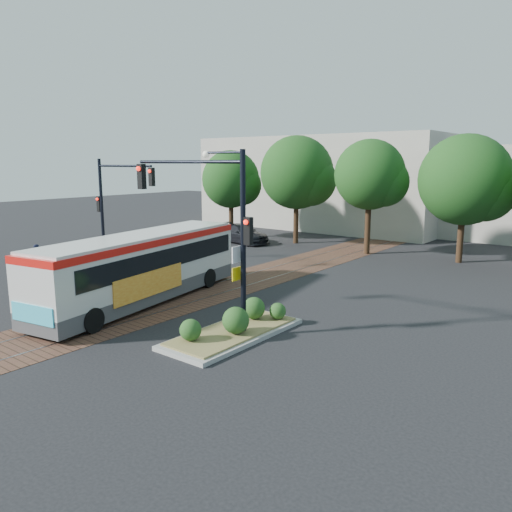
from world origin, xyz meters
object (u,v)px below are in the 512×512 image
Objects in this scene: signal_pole_main at (215,212)px; officer at (38,259)px; traffic_island at (235,326)px; city_bus at (142,265)px; parked_car at (241,234)px; signal_pole_left at (113,197)px.

officer is at bearing 176.87° from signal_pole_main.
traffic_island is at bearing 176.65° from officer.
signal_pole_main is at bearing 176.80° from officer.
traffic_island is (5.75, -0.79, -1.27)m from city_bus.
officer is at bearing -178.80° from parked_car.
city_bus is at bearing 179.72° from officer.
city_bus is 16.09m from parked_car.
officer is at bearing 176.72° from traffic_island.
signal_pole_left is 1.29× the size of parked_car.
city_bus is 8.79m from signal_pole_left.
signal_pole_left is 3.78× the size of officer.
city_bus is 1.83× the size of signal_pole_main.
traffic_island is 1.12× the size of parked_car.
officer is at bearing 169.69° from city_bus.
city_bus is 5.95m from traffic_island.
officer is 14.65m from parked_car.
traffic_island is at bearing -132.46° from parked_car.
officer reaches higher than parked_car.
signal_pole_main reaches higher than city_bus.
traffic_island is 14.50m from signal_pole_left.
traffic_island is 3.95m from signal_pole_main.
officer is (-14.34, 0.82, 0.46)m from traffic_island.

